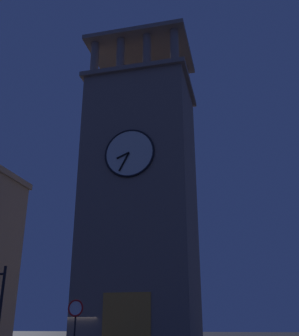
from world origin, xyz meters
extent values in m
cube|color=gray|center=(-3.24, -2.29, 10.54)|extent=(8.11, 6.66, 21.07)
cube|color=gray|center=(-3.24, -2.29, 21.27)|extent=(8.71, 7.26, 0.40)
cylinder|color=gray|center=(-6.70, 0.44, 23.13)|extent=(0.70, 0.70, 3.32)
cylinder|color=gray|center=(-4.40, 0.44, 23.13)|extent=(0.70, 0.70, 3.32)
cylinder|color=gray|center=(-2.09, 0.44, 23.13)|extent=(0.70, 0.70, 3.32)
cylinder|color=gray|center=(0.21, 0.44, 23.13)|extent=(0.70, 0.70, 3.32)
cylinder|color=gray|center=(-6.70, -5.02, 23.13)|extent=(0.70, 0.70, 3.32)
cylinder|color=gray|center=(-4.40, -5.02, 23.13)|extent=(0.70, 0.70, 3.32)
cylinder|color=gray|center=(-2.09, -5.02, 23.13)|extent=(0.70, 0.70, 3.32)
cylinder|color=gray|center=(0.21, -5.02, 23.13)|extent=(0.70, 0.70, 3.32)
cube|color=gray|center=(-3.24, -2.29, 25.00)|extent=(8.71, 7.26, 0.40)
cylinder|color=black|center=(-3.24, -2.29, 26.32)|extent=(0.12, 0.12, 2.24)
cylinder|color=silver|center=(-3.24, 1.10, 13.84)|extent=(3.66, 0.12, 3.66)
torus|color=black|center=(-3.24, 1.12, 13.84)|extent=(3.82, 0.16, 3.82)
cube|color=black|center=(-2.78, 1.20, 13.65)|extent=(0.98, 0.06, 0.49)
cube|color=black|center=(-2.88, 1.20, 13.15)|extent=(0.83, 0.06, 1.44)
cube|color=orange|center=(-3.24, 0.99, 2.00)|extent=(3.20, 0.24, 4.00)
cylinder|color=black|center=(2.36, 6.49, 2.58)|extent=(0.16, 0.16, 5.16)
cylinder|color=white|center=(-3.03, 8.69, 2.77)|extent=(0.70, 0.04, 0.70)
torus|color=red|center=(-3.03, 8.71, 2.77)|extent=(0.78, 0.08, 0.78)
camera|label=1|loc=(-11.12, 27.41, 2.06)|focal=43.32mm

